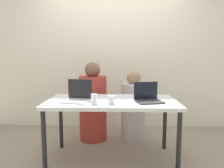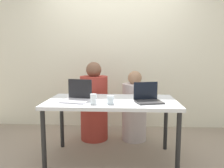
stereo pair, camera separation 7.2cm
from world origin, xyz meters
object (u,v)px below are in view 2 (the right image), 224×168
object	(u,v)px
person_on_right	(134,110)
water_glass_left	(93,100)
person_on_left	(94,105)
laptop_front_left	(77,96)
water_glass_center	(110,100)
laptop_front_right	(148,98)

from	to	relation	value
person_on_right	water_glass_left	bearing A→B (deg)	53.29
person_on_left	laptop_front_left	bearing A→B (deg)	91.70
person_on_left	water_glass_left	distance (m)	0.93
water_glass_left	water_glass_center	xyz separation A→B (m)	(0.18, 0.01, -0.01)
laptop_front_left	water_glass_center	bearing A→B (deg)	-6.93
person_on_left	laptop_front_left	size ratio (longest dim) A/B	3.38
person_on_left	water_glass_center	bearing A→B (deg)	117.77
person_on_right	laptop_front_left	distance (m)	1.07
person_on_left	person_on_right	bearing A→B (deg)	-171.22
person_on_left	laptop_front_right	xyz separation A→B (m)	(0.71, -0.75, 0.27)
laptop_front_left	water_glass_center	size ratio (longest dim) A/B	3.77
laptop_front_left	water_glass_left	bearing A→B (deg)	-22.29
person_on_right	laptop_front_right	distance (m)	0.83
person_on_left	laptop_front_right	distance (m)	1.07
laptop_front_right	laptop_front_left	xyz separation A→B (m)	(-0.81, 0.01, 0.00)
person_on_left	water_glass_left	xyz separation A→B (m)	(0.12, -0.88, 0.27)
person_on_left	water_glass_left	world-z (taller)	person_on_left
laptop_front_right	water_glass_center	distance (m)	0.43
person_on_right	laptop_front_left	xyz separation A→B (m)	(-0.69, -0.74, 0.33)
water_glass_center	laptop_front_right	bearing A→B (deg)	16.85
person_on_right	water_glass_left	xyz separation A→B (m)	(-0.49, -0.88, 0.33)
person_on_left	laptop_front_left	world-z (taller)	person_on_left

